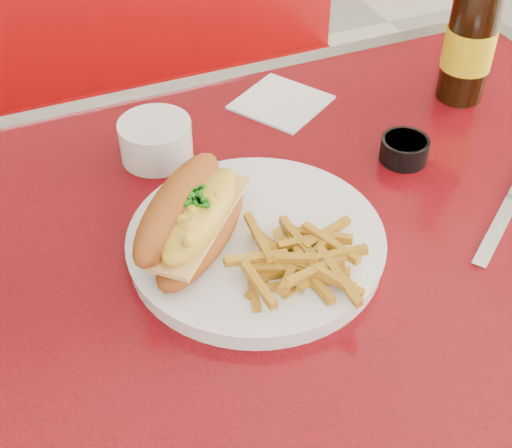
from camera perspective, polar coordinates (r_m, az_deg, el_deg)
name	(u,v)px	position (r m, az deg, el deg)	size (l,w,h in m)	color
diner_table	(261,356)	(0.91, 0.41, -10.53)	(1.23, 0.83, 0.77)	red
booth_bench_far	(124,184)	(1.70, -10.49, 3.18)	(1.20, 0.51, 0.90)	#9A0A0B
dinner_plate	(256,243)	(0.80, 0.00, -1.50)	(0.29, 0.29, 0.02)	white
mac_hoagie	(193,218)	(0.77, -5.07, 0.52)	(0.20, 0.20, 0.08)	#A24F1A
fries_pile	(298,263)	(0.75, 3.35, -3.12)	(0.12, 0.11, 0.04)	gold
fork	(303,208)	(0.83, 3.76, 1.30)	(0.03, 0.14, 0.00)	silver
gravy_ramekin	(156,139)	(0.94, -8.03, 6.76)	(0.10, 0.10, 0.05)	white
sauce_cup_right	(404,148)	(0.95, 11.79, 5.93)	(0.08, 0.08, 0.03)	black
beer_bottle	(472,31)	(1.06, 16.93, 14.58)	(0.08, 0.08, 0.28)	black
knife	(511,203)	(0.92, 19.70, 1.61)	(0.18, 0.14, 0.01)	silver
paper_napkin	(281,102)	(1.05, 2.02, 9.70)	(0.12, 0.12, 0.00)	white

